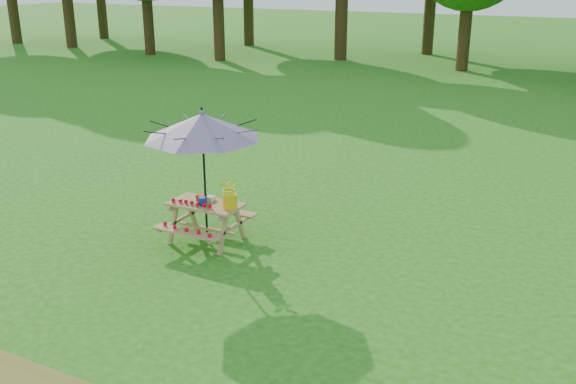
% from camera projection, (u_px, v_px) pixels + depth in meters
% --- Properties ---
extents(picnic_table, '(1.20, 1.32, 0.67)m').
position_uv_depth(picnic_table, '(207.00, 223.00, 10.54)').
color(picnic_table, '#AB7F4D').
rests_on(picnic_table, ground).
extents(patio_umbrella, '(2.13, 2.13, 2.25)m').
position_uv_depth(patio_umbrella, '(202.00, 126.00, 10.00)').
color(patio_umbrella, black).
rests_on(patio_umbrella, ground).
extents(produce_bins, '(0.27, 0.37, 0.13)m').
position_uv_depth(produce_bins, '(204.00, 199.00, 10.45)').
color(produce_bins, red).
rests_on(produce_bins, picnic_table).
extents(tomatoes_row, '(0.77, 0.13, 0.07)m').
position_uv_depth(tomatoes_row, '(192.00, 203.00, 10.33)').
color(tomatoes_row, red).
rests_on(tomatoes_row, picnic_table).
extents(flower_bucket, '(0.36, 0.33, 0.51)m').
position_uv_depth(flower_bucket, '(230.00, 192.00, 10.12)').
color(flower_bucket, yellow).
rests_on(flower_bucket, picnic_table).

